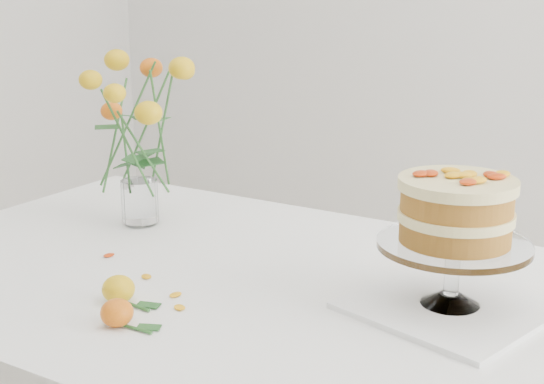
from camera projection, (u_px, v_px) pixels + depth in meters
The scene contains 10 objects.
table at pixel (230, 313), 1.45m from camera, with size 1.43×0.93×0.76m.
napkin at pixel (450, 306), 1.27m from camera, with size 0.29×0.29×0.01m, color white.
cake_stand at pixel (456, 217), 1.23m from camera, with size 0.25×0.25×0.23m.
rose_vase at pixel (136, 119), 1.66m from camera, with size 0.34×0.34×0.41m.
loose_rose_near at pixel (119, 289), 1.30m from camera, with size 0.10×0.06×0.05m.
loose_rose_far at pixel (117, 313), 1.21m from camera, with size 0.10×0.05×0.05m.
stray_petal_a at pixel (146, 277), 1.41m from camera, with size 0.03×0.02×0.00m, color #FFAB10.
stray_petal_b at pixel (175, 295), 1.33m from camera, with size 0.03×0.02×0.00m, color #FFAB10.
stray_petal_c at pixel (180, 308), 1.27m from camera, with size 0.03×0.02×0.00m, color #FFAB10.
stray_petal_d at pixel (109, 255), 1.52m from camera, with size 0.03×0.02×0.00m, color #FFAB10.
Camera 1 is at (0.76, -1.11, 1.28)m, focal length 50.00 mm.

